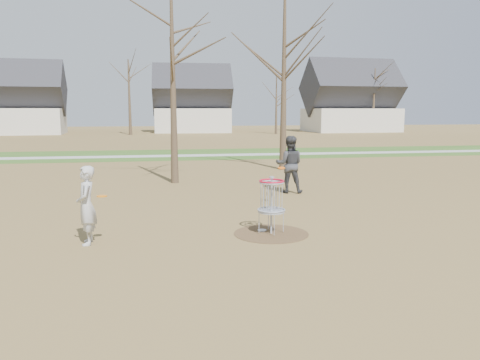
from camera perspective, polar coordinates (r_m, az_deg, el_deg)
name	(u,v)px	position (r m, az deg, el deg)	size (l,w,h in m)	color
ground	(271,234)	(11.33, 3.81, -6.55)	(160.00, 160.00, 0.00)	brown
green_band	(198,154)	(31.88, -5.11, 3.16)	(160.00, 8.00, 0.01)	#2D5119
footpath	(200,155)	(30.88, -4.96, 3.01)	(160.00, 1.50, 0.01)	#9E9E99
dirt_circle	(271,234)	(11.33, 3.81, -6.53)	(1.80, 1.80, 0.01)	#47331E
player_standing	(86,205)	(10.80, -18.21, -2.96)	(0.64, 0.42, 1.74)	#B7B7B7
player_throwing	(289,164)	(16.83, 6.04, 1.91)	(1.00, 0.78, 2.05)	#37393D
disc_grounded	(262,230)	(11.57, 2.70, -6.13)	(0.22, 0.22, 0.02)	silver
discs_in_play	(211,179)	(12.36, -3.50, 0.13)	(5.16, 3.79, 0.12)	orange
disc_golf_basket	(271,196)	(11.13, 3.86, -2.00)	(0.64, 0.64, 1.35)	#9EA3AD
bare_trees	(203,86)	(46.69, -4.52, 11.41)	(52.62, 44.98, 9.00)	#382B1E
houses_row	(210,106)	(63.57, -3.62, 8.98)	(56.51, 10.01, 7.26)	silver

